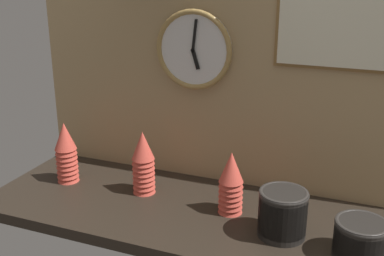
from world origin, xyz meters
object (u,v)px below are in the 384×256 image
Objects in this scene: bowl_stack_right at (283,213)px; bowl_stack_far_right at (360,238)px; cup_stack_center_right at (231,183)px; cup_stack_far_left at (66,152)px; cup_stack_center_left at (143,162)px; wall_clock at (194,50)px.

bowl_stack_right is 0.24m from bowl_stack_far_right.
cup_stack_center_right reaches higher than bowl_stack_right.
cup_stack_far_left reaches higher than bowl_stack_far_right.
cup_stack_center_left and cup_stack_far_left have the same top height.
wall_clock is (-0.41, 0.29, 0.43)m from bowl_stack_right.
wall_clock is at bearing 144.54° from bowl_stack_right.
cup_stack_far_left is at bearing -154.53° from wall_clock.
cup_stack_center_left is 1.55× the size of bowl_stack_far_right.
cup_stack_far_left is at bearing 173.88° from bowl_stack_far_right.
wall_clock reaches higher than cup_stack_center_right.
cup_stack_center_right is 1.43× the size of bowl_stack_right.
cup_stack_center_left is at bearing 175.87° from cup_stack_center_right.
cup_stack_center_right is 0.66m from cup_stack_far_left.
bowl_stack_right is at bearing 171.75° from bowl_stack_far_right.
cup_stack_center_right is 0.34m from cup_stack_center_left.
bowl_stack_right is at bearing -5.53° from cup_stack_far_left.
wall_clock is (0.12, 0.19, 0.39)m from cup_stack_center_left.
cup_stack_far_left is 0.86m from bowl_stack_right.
cup_stack_center_right is at bearing 164.92° from bowl_stack_far_right.
bowl_stack_far_right is at bearing -10.29° from cup_stack_center_left.
bowl_stack_right is 0.66m from wall_clock.
wall_clock reaches higher than cup_stack_far_left.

